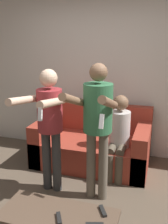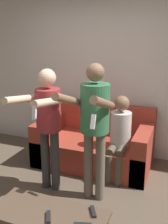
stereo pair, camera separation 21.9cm
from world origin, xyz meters
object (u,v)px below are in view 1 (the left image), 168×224
object	(u,v)px
person_seated	(119,133)
coffee_table	(58,218)
person_standing_right	(97,118)
couch	(93,145)
person_standing_left	(49,119)
remote_near	(59,218)
remote_far	(103,211)

from	to	relation	value
person_seated	coffee_table	distance (m)	1.57
person_standing_right	person_seated	distance (m)	0.78
couch	person_seated	size ratio (longest dim) A/B	1.49
couch	person_standing_left	bearing A→B (deg)	-107.87
person_standing_left	coffee_table	world-z (taller)	person_standing_left
couch	coffee_table	xyz separation A→B (m)	(0.17, -1.78, 0.06)
remote_near	coffee_table	bearing A→B (deg)	119.86
coffee_table	remote_near	bearing A→B (deg)	-60.14
person_standing_left	person_seated	world-z (taller)	person_standing_left
couch	person_standing_left	distance (m)	1.16
person_standing_right	coffee_table	xyz separation A→B (m)	(-0.12, -0.87, -0.67)
couch	remote_far	bearing A→B (deg)	-71.57
person_standing_right	remote_near	distance (m)	1.13
person_standing_right	remote_near	size ratio (longest dim) A/B	10.84
coffee_table	remote_far	world-z (taller)	remote_far
couch	person_standing_left	xyz separation A→B (m)	(-0.29, -0.90, 0.67)
person_standing_left	remote_near	bearing A→B (deg)	-61.78
remote_near	remote_far	size ratio (longest dim) A/B	1.00
coffee_table	remote_far	xyz separation A→B (m)	(0.37, 0.14, 0.05)
couch	remote_near	size ratio (longest dim) A/B	11.26
couch	person_seated	world-z (taller)	person_seated
person_standing_left	person_seated	bearing A→B (deg)	42.34
person_seated	remote_near	bearing A→B (deg)	-97.79
person_seated	remote_near	world-z (taller)	person_seated
remote_near	person_standing_left	bearing A→B (deg)	118.22
coffee_table	person_standing_left	bearing A→B (deg)	118.10
person_standing_left	person_standing_right	size ratio (longest dim) A/B	0.95
remote_far	coffee_table	bearing A→B (deg)	-158.71
couch	remote_far	xyz separation A→B (m)	(0.54, -1.63, 0.11)
person_standing_right	person_standing_left	bearing A→B (deg)	-179.80
person_standing_left	remote_far	distance (m)	1.24
couch	coffee_table	bearing A→B (deg)	-84.40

